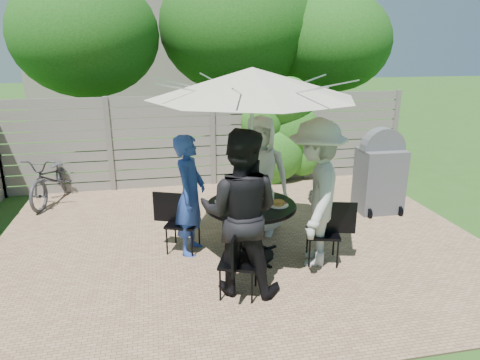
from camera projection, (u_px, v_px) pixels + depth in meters
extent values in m
plane|color=#2A5219|center=(243.00, 249.00, 6.07)|extent=(60.00, 60.00, 0.00)
cube|color=#A4815F|center=(236.00, 234.00, 6.53)|extent=(7.00, 6.00, 0.02)
cube|color=gray|center=(213.00, 141.00, 8.59)|extent=(8.00, 0.10, 1.85)
ellipsoid|color=#215C15|center=(282.00, 140.00, 8.72)|extent=(1.20, 0.70, 1.80)
cube|color=gray|center=(180.00, 52.00, 16.52)|extent=(10.00, 6.00, 5.00)
ellipsoid|color=#134810|center=(85.00, 35.00, 9.37)|extent=(3.20, 3.20, 2.72)
ellipsoid|color=#134810|center=(237.00, 27.00, 10.43)|extent=(3.80, 3.80, 3.23)
ellipsoid|color=#134810|center=(332.00, 42.00, 10.30)|extent=(2.80, 2.80, 2.38)
cylinder|color=black|center=(251.00, 205.00, 5.63)|extent=(1.52, 1.52, 0.03)
cylinder|color=black|center=(251.00, 231.00, 5.74)|extent=(0.08, 0.08, 0.75)
cylinder|color=black|center=(251.00, 255.00, 5.85)|extent=(0.63, 0.63, 0.04)
cylinder|color=silver|center=(251.00, 173.00, 5.50)|extent=(0.05, 0.05, 2.39)
cone|color=#B9AC99|center=(252.00, 83.00, 5.15)|extent=(3.36, 3.36, 0.36)
cube|color=black|center=(260.00, 200.00, 6.60)|extent=(0.61, 0.61, 0.04)
cube|color=black|center=(262.00, 180.00, 6.75)|extent=(0.21, 0.45, 0.48)
imported|color=silver|center=(259.00, 176.00, 6.36)|extent=(1.03, 0.86, 1.81)
cube|color=black|center=(183.00, 223.00, 5.89)|extent=(0.53, 0.53, 0.03)
cube|color=black|center=(168.00, 207.00, 5.85)|extent=(0.39, 0.18, 0.42)
imported|color=#24429F|center=(190.00, 196.00, 5.74)|extent=(0.59, 0.71, 1.67)
cube|color=black|center=(238.00, 262.00, 4.84)|extent=(0.53, 0.53, 0.03)
cube|color=black|center=(235.00, 252.00, 4.57)|extent=(0.17, 0.40, 0.42)
imported|color=black|center=(240.00, 213.00, 4.78)|extent=(1.14, 1.02, 1.94)
cube|color=black|center=(323.00, 233.00, 5.57)|extent=(0.51, 0.51, 0.03)
cube|color=black|center=(340.00, 218.00, 5.49)|extent=(0.41, 0.14, 0.42)
imported|color=#B5B7B2|center=(316.00, 194.00, 5.43)|extent=(1.12, 1.42, 1.93)
cylinder|color=white|center=(255.00, 194.00, 5.96)|extent=(0.26, 0.26, 0.01)
cylinder|color=#B68435|center=(255.00, 192.00, 5.95)|extent=(0.15, 0.15, 0.05)
cylinder|color=white|center=(224.00, 202.00, 5.68)|extent=(0.26, 0.26, 0.01)
cylinder|color=#B68435|center=(224.00, 199.00, 5.67)|extent=(0.15, 0.15, 0.05)
cylinder|color=white|center=(247.00, 213.00, 5.28)|extent=(0.26, 0.26, 0.01)
cylinder|color=#B68435|center=(247.00, 211.00, 5.27)|extent=(0.15, 0.15, 0.05)
cylinder|color=white|center=(278.00, 205.00, 5.56)|extent=(0.26, 0.26, 0.01)
cylinder|color=#B68435|center=(278.00, 203.00, 5.55)|extent=(0.15, 0.15, 0.05)
cylinder|color=silver|center=(230.00, 200.00, 5.55)|extent=(0.07, 0.07, 0.14)
cylinder|color=silver|center=(256.00, 206.00, 5.34)|extent=(0.07, 0.07, 0.14)
cylinder|color=silver|center=(272.00, 197.00, 5.66)|extent=(0.07, 0.07, 0.14)
cylinder|color=#59280C|center=(247.00, 197.00, 5.66)|extent=(0.09, 0.09, 0.16)
cylinder|color=#C6B293|center=(261.00, 194.00, 5.80)|extent=(0.08, 0.08, 0.12)
imported|color=#333338|center=(53.00, 178.00, 7.80)|extent=(0.98, 1.79, 0.89)
cube|color=#525257|center=(379.00, 181.00, 7.27)|extent=(0.73, 0.57, 1.11)
cylinder|color=#525257|center=(382.00, 149.00, 7.11)|extent=(0.73, 0.23, 0.73)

